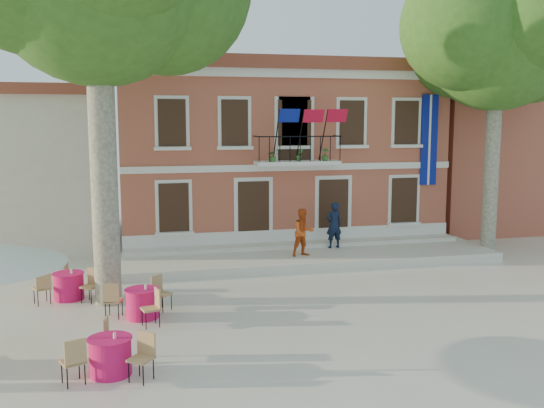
{
  "coord_description": "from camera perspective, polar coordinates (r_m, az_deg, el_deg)",
  "views": [
    {
      "loc": [
        -4.12,
        -16.38,
        5.1
      ],
      "look_at": [
        0.54,
        3.5,
        2.26
      ],
      "focal_mm": 40.0,
      "sensor_mm": 36.0,
      "label": 1
    }
  ],
  "objects": [
    {
      "name": "cafe_table_0",
      "position": [
        16.24,
        -12.12,
        -8.99
      ],
      "size": [
        1.81,
        1.8,
        0.95
      ],
      "color": "#E21553",
      "rests_on": "ground"
    },
    {
      "name": "main_building",
      "position": [
        27.1,
        -0.13,
        5.12
      ],
      "size": [
        13.5,
        9.59,
        7.5
      ],
      "color": "#A8553C",
      "rests_on": "ground"
    },
    {
      "name": "pedestrian_orange",
      "position": [
        21.51,
        2.97,
        -2.69
      ],
      "size": [
        0.94,
        0.8,
        1.7
      ],
      "primitive_type": "imported",
      "rotation": [
        0.0,
        0.0,
        0.2
      ],
      "color": "#DA5219",
      "rests_on": "terrace"
    },
    {
      "name": "cafe_table_1",
      "position": [
        12.96,
        -14.99,
        -13.49
      ],
      "size": [
        1.86,
        1.73,
        0.95
      ],
      "color": "#E21553",
      "rests_on": "ground"
    },
    {
      "name": "ground",
      "position": [
        17.64,
        0.89,
        -8.89
      ],
      "size": [
        90.0,
        90.0,
        0.0
      ],
      "primitive_type": "plane",
      "color": "beige",
      "rests_on": "ground"
    },
    {
      "name": "terrace",
      "position": [
        22.22,
        3.14,
        -4.97
      ],
      "size": [
        14.0,
        3.4,
        0.3
      ],
      "primitive_type": "cube",
      "color": "silver",
      "rests_on": "ground"
    },
    {
      "name": "neighbor_east",
      "position": [
        32.89,
        20.31,
        4.14
      ],
      "size": [
        9.4,
        9.4,
        6.4
      ],
      "color": "#A8553C",
      "rests_on": "ground"
    },
    {
      "name": "pedestrian_navy",
      "position": [
        22.95,
        5.84,
        -1.98
      ],
      "size": [
        0.69,
        0.5,
        1.74
      ],
      "primitive_type": "imported",
      "rotation": [
        0.0,
        0.0,
        3.27
      ],
      "color": "black",
      "rests_on": "terrace"
    },
    {
      "name": "cafe_table_3",
      "position": [
        18.42,
        -18.6,
        -7.2
      ],
      "size": [
        1.86,
        1.7,
        0.95
      ],
      "color": "#E21553",
      "rests_on": "ground"
    },
    {
      "name": "plane_tree_east",
      "position": [
        24.58,
        20.51,
        14.64
      ],
      "size": [
        5.63,
        5.63,
        11.06
      ],
      "color": "#A59E84",
      "rests_on": "ground"
    }
  ]
}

